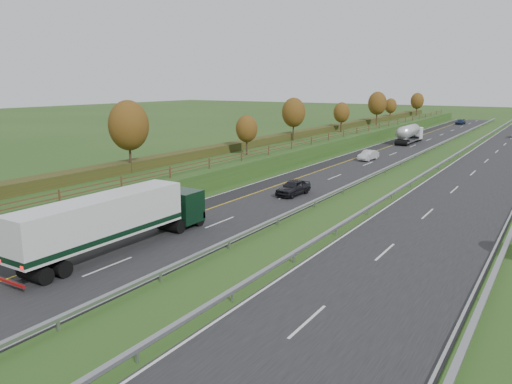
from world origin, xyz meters
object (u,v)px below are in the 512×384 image
at_px(car_silver_mid, 368,155).
at_px(road_tanker, 409,133).
at_px(car_dark_near, 293,187).
at_px(car_small_far, 461,122).
at_px(box_lorry, 114,219).

bearing_deg(car_silver_mid, road_tanker, 97.67).
height_order(car_dark_near, car_silver_mid, car_dark_near).
bearing_deg(car_small_far, car_silver_mid, -83.97).
xyz_separation_m(car_dark_near, car_silver_mid, (-1.58, 27.07, -0.07)).
bearing_deg(car_dark_near, box_lorry, -91.47).
xyz_separation_m(road_tanker, car_small_far, (0.21, 51.27, -1.16)).
bearing_deg(car_dark_near, car_silver_mid, 97.25).
relative_size(car_silver_mid, car_small_far, 0.97).
bearing_deg(box_lorry, car_dark_near, 84.61).
distance_m(box_lorry, car_dark_near, 22.25).
distance_m(car_dark_near, car_small_far, 103.19).
height_order(box_lorry, car_small_far, box_lorry).
distance_m(road_tanker, car_silver_mid, 24.86).
distance_m(box_lorry, car_silver_mid, 49.20).
relative_size(road_tanker, car_silver_mid, 2.52).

